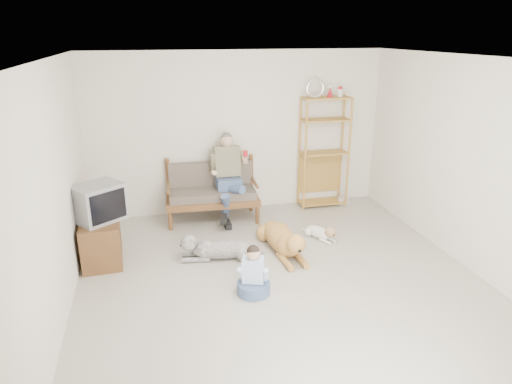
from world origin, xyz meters
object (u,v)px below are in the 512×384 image
object	(u,v)px
loveseat	(212,191)
golden_retriever	(283,240)
etagere	(324,151)
tv_stand	(101,239)

from	to	relation	value
loveseat	golden_retriever	distance (m)	1.71
etagere	golden_retriever	bearing A→B (deg)	-126.63
etagere	tv_stand	world-z (taller)	etagere
loveseat	etagere	bearing A→B (deg)	7.73
etagere	golden_retriever	distance (m)	2.20
golden_retriever	etagere	bearing A→B (deg)	48.85
etagere	loveseat	bearing A→B (deg)	-175.46
etagere	tv_stand	distance (m)	3.98
loveseat	tv_stand	world-z (taller)	loveseat
etagere	tv_stand	xyz separation A→B (m)	(-3.70, -1.27, -0.69)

